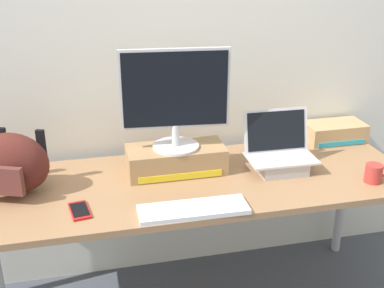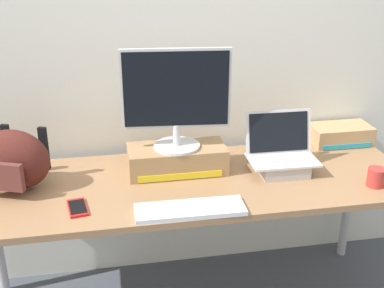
{
  "view_description": "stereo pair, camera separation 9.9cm",
  "coord_description": "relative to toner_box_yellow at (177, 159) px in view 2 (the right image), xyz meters",
  "views": [
    {
      "loc": [
        -0.47,
        -2.01,
        1.79
      ],
      "look_at": [
        0.0,
        0.0,
        0.91
      ],
      "focal_mm": 46.71,
      "sensor_mm": 36.0,
      "label": 1
    },
    {
      "loc": [
        -0.37,
        -2.03,
        1.79
      ],
      "look_at": [
        0.0,
        0.0,
        0.91
      ],
      "focal_mm": 46.71,
      "sensor_mm": 36.0,
      "label": 2
    }
  ],
  "objects": [
    {
      "name": "coffee_mug",
      "position": [
        0.86,
        -0.31,
        -0.02
      ],
      "size": [
        0.12,
        0.08,
        0.09
      ],
      "color": "#B2332D",
      "rests_on": "desk"
    },
    {
      "name": "cell_phone",
      "position": [
        -0.46,
        -0.28,
        -0.06
      ],
      "size": [
        0.09,
        0.16,
        0.01
      ],
      "rotation": [
        0.0,
        0.0,
        0.15
      ],
      "color": "red",
      "rests_on": "desk"
    },
    {
      "name": "desk",
      "position": [
        0.05,
        -0.1,
        -0.13
      ],
      "size": [
        2.06,
        0.71,
        0.73
      ],
      "color": "#99704C",
      "rests_on": "ground"
    },
    {
      "name": "external_keyboard",
      "position": [
        -0.01,
        -0.39,
        -0.05
      ],
      "size": [
        0.45,
        0.15,
        0.02
      ],
      "rotation": [
        0.0,
        0.0,
        -0.02
      ],
      "color": "white",
      "rests_on": "desk"
    },
    {
      "name": "toner_box_yellow",
      "position": [
        0.0,
        0.0,
        0.0
      ],
      "size": [
        0.46,
        0.21,
        0.13
      ],
      "color": "#9E7A51",
      "rests_on": "desk"
    },
    {
      "name": "messenger_backpack",
      "position": [
        -0.73,
        -0.04,
        0.07
      ],
      "size": [
        0.38,
        0.31,
        0.27
      ],
      "rotation": [
        0.0,
        0.0,
        -0.37
      ],
      "color": "#4C1E19",
      "rests_on": "desk"
    },
    {
      "name": "desktop_monitor",
      "position": [
        -0.0,
        -0.0,
        0.31
      ],
      "size": [
        0.5,
        0.22,
        0.47
      ],
      "rotation": [
        0.0,
        0.0,
        -0.1
      ],
      "color": "silver",
      "rests_on": "toner_box_yellow"
    },
    {
      "name": "open_laptop",
      "position": [
        0.49,
        -0.09,
        -0.0
      ],
      "size": [
        0.33,
        0.22,
        0.28
      ],
      "rotation": [
        0.0,
        0.0,
        -0.02
      ],
      "color": "#ADADB2",
      "rests_on": "desk"
    },
    {
      "name": "back_wall",
      "position": [
        0.05,
        0.35,
        0.5
      ],
      "size": [
        7.0,
        0.1,
        2.6
      ],
      "primitive_type": "cube",
      "color": "silver",
      "rests_on": "ground"
    },
    {
      "name": "toner_box_cyan",
      "position": [
        0.92,
        0.19,
        -0.01
      ],
      "size": [
        0.32,
        0.18,
        0.1
      ],
      "color": "tan",
      "rests_on": "desk"
    }
  ]
}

